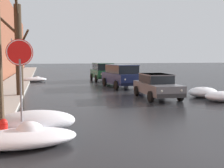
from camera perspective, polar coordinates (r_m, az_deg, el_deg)
ground_plane at (r=7.26m, az=22.86°, el=-13.97°), size 200.00×200.00×0.00m
left_sidewalk_slab at (r=23.60m, az=-20.43°, el=-0.27°), size 2.43×80.00×0.15m
snow_bank_near_corner_left at (r=8.83m, az=-16.46°, el=-7.84°), size 2.54×1.17×0.73m
snow_bank_along_left_kerb at (r=16.91m, az=18.86°, el=-1.68°), size 1.78×1.47×0.64m
snow_bank_mid_block_left at (r=27.28m, az=-16.19°, el=0.95°), size 2.32×1.35×0.53m
snow_bank_along_right_kerb at (r=7.69m, az=-18.49°, el=-10.80°), size 2.91×1.42×0.65m
snow_bank_far_right_pile at (r=15.74m, az=22.67°, el=-2.47°), size 1.95×1.40×0.55m
bare_tree_second_along_sidewalk at (r=16.85m, az=-19.45°, el=7.30°), size 1.98×3.45×6.03m
sedan_grey_approaching_near_lane at (r=15.91m, az=9.55°, el=-0.28°), size 2.06×4.23×1.42m
suv_darkblue_parked_kerbside_close at (r=21.36m, az=2.04°, el=1.95°), size 2.39×4.83×1.82m
suv_green_parked_kerbside_mid at (r=27.27m, az=-2.00°, el=2.76°), size 2.12×4.45×1.82m
fire_hydrant at (r=8.05m, az=-22.15°, el=-9.36°), size 0.42×0.22×0.71m
stop_sign_at_corner at (r=8.11m, az=-19.13°, el=4.50°), size 0.76×0.10×2.92m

